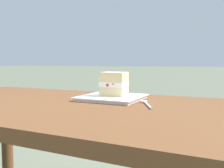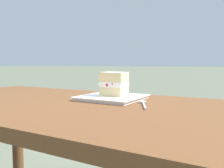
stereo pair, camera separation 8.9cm
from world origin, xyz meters
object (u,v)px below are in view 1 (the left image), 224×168
cake_slice (114,84)px  dessert_fork (147,104)px  dessert_plate (112,98)px  patio_table (73,127)px

cake_slice → dessert_fork: 0.20m
cake_slice → dessert_fork: size_ratio=0.67×
cake_slice → dessert_plate: bearing=28.6°
dessert_plate → dessert_fork: (-0.18, 0.07, -0.00)m
patio_table → dessert_plate: size_ratio=6.33×
patio_table → dessert_fork: 0.31m
dessert_plate → patio_table: bearing=55.4°
patio_table → dessert_plate: (-0.10, -0.15, 0.10)m
cake_slice → dessert_fork: bearing=155.8°
patio_table → cake_slice: 0.25m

